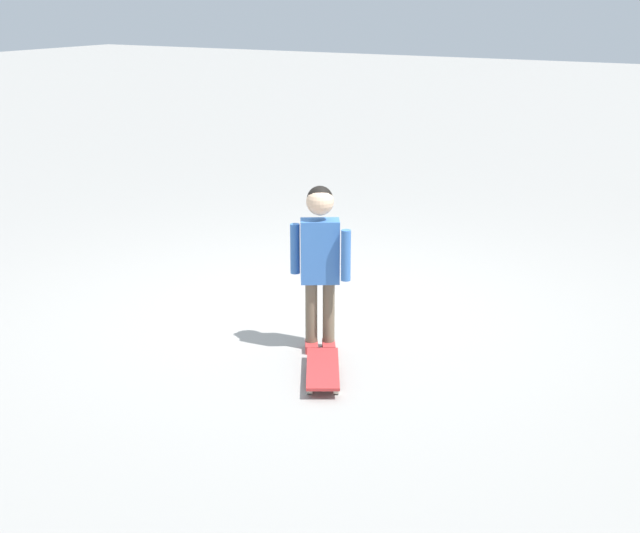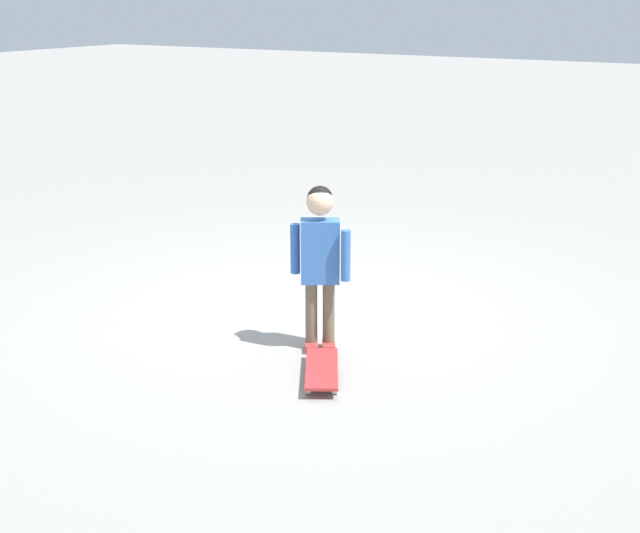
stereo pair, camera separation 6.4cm
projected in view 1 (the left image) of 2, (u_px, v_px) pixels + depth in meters
ground_plane at (306, 312)px, 6.39m from camera, size 50.00×50.00×0.00m
child_person at (320, 250)px, 5.54m from camera, size 0.41×0.26×1.06m
skateboard at (323, 369)px, 5.26m from camera, size 0.46×0.61×0.07m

